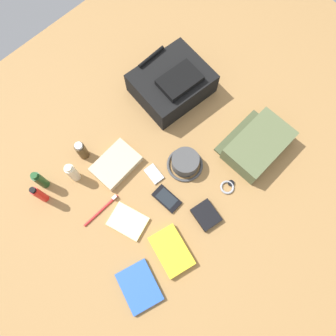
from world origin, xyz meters
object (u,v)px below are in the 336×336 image
wristwatch (228,187)px  folded_towel (116,164)px  wallet (206,215)px  backpack (172,83)px  notepad (128,221)px  toiletry_pouch (258,145)px  media_player (154,174)px  cell_phone (167,199)px  shampoo_bottle (40,180)px  sunscreen_spray (39,194)px  travel_guidebook (171,251)px  lotion_bottle (72,173)px  toothbrush (103,209)px  cologne_bottle (82,150)px  paperback_novel (139,287)px  bucket_hat (185,163)px

wristwatch → folded_towel: folded_towel is taller
wallet → folded_towel: 0.45m
wristwatch → backpack: bearing=71.7°
notepad → folded_towel: bearing=42.4°
toiletry_pouch → media_player: (-0.41, 0.24, -0.04)m
cell_phone → media_player: size_ratio=1.39×
cell_phone → toiletry_pouch: bearing=-14.5°
shampoo_bottle → folded_towel: 0.32m
wristwatch → wallet: bearing=-173.3°
sunscreen_spray → shampoo_bottle: sunscreen_spray is taller
travel_guidebook → shampoo_bottle: bearing=107.8°
lotion_bottle → toothbrush: lotion_bottle is taller
toiletry_pouch → lotion_bottle: 0.82m
media_player → wallet: bearing=-84.3°
cologne_bottle → wristwatch: cologne_bottle is taller
cologne_bottle → wristwatch: size_ratio=1.60×
wallet → media_player: bearing=107.1°
wristwatch → folded_towel: bearing=123.8°
toiletry_pouch → wristwatch: size_ratio=4.19×
lotion_bottle → media_player: lotion_bottle is taller
sunscreen_spray → wallet: 0.70m
lotion_bottle → toothbrush: size_ratio=0.69×
shampoo_bottle → travel_guidebook: size_ratio=0.63×
paperback_novel → notepad: (0.14, 0.22, -0.00)m
cologne_bottle → paperback_novel: bearing=-109.6°
lotion_bottle → wallet: (0.28, -0.52, -0.05)m
travel_guidebook → notepad: bearing=101.8°
bucket_hat → lotion_bottle: (-0.38, 0.30, 0.03)m
wristwatch → wallet: size_ratio=0.65×
backpack → sunscreen_spray: size_ratio=2.47×
shampoo_bottle → toiletry_pouch: bearing=-34.6°
media_player → toothbrush: toothbrush is taller
backpack → wristwatch: bearing=-108.3°
cologne_bottle → backpack: bearing=-4.8°
wallet → notepad: size_ratio=0.73×
wristwatch → notepad: size_ratio=0.47×
wristwatch → bucket_hat: bearing=106.3°
cologne_bottle → notepad: size_ratio=0.76×
sunscreen_spray → shampoo_bottle: size_ratio=1.10×
backpack → wallet: size_ratio=3.28×
media_player → wallet: 0.29m
toiletry_pouch → wristwatch: bearing=-171.9°
bucket_hat → travel_guidebook: size_ratio=0.77×
bucket_hat → media_player: 0.15m
shampoo_bottle → paperback_novel: (0.00, -0.60, -0.05)m
backpack → notepad: bearing=-151.3°
sunscreen_spray → folded_towel: bearing=-18.3°
cell_phone → notepad: (-0.18, 0.05, 0.00)m
cell_phone → shampoo_bottle: bearing=128.0°
cell_phone → toothbrush: size_ratio=0.67×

